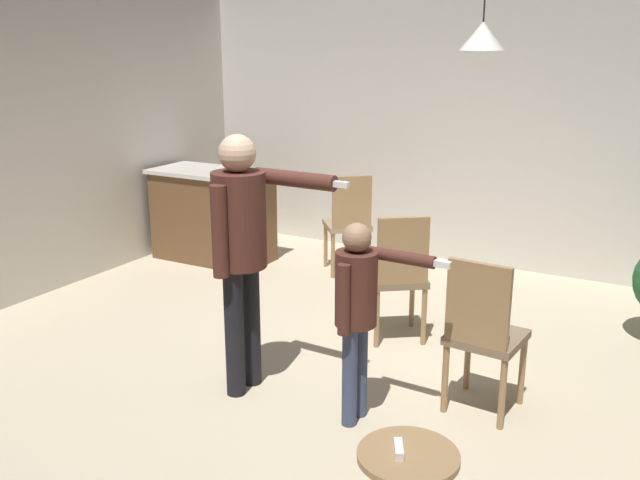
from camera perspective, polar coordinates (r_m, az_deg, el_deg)
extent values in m
plane|color=beige|center=(4.66, 0.86, -12.24)|extent=(7.68, 7.68, 0.00)
cube|color=beige|center=(7.15, 13.28, 8.61)|extent=(6.40, 0.10, 2.70)
cube|color=brown|center=(7.32, -8.78, 1.88)|extent=(1.20, 0.60, 0.91)
cube|color=beige|center=(7.22, -8.94, 5.54)|extent=(1.26, 0.66, 0.04)
cylinder|color=#99754C|center=(3.10, 7.27, -17.23)|extent=(0.44, 0.44, 0.03)
cylinder|color=black|center=(4.60, -5.70, -6.88)|extent=(0.12, 0.12, 0.85)
cylinder|color=black|center=(4.47, -7.05, -7.61)|extent=(0.12, 0.12, 0.85)
cylinder|color=#4C261E|center=(4.31, -6.66, 1.65)|extent=(0.34, 0.34, 0.60)
sphere|color=#D8AD8C|center=(4.23, -6.84, 7.11)|extent=(0.23, 0.23, 0.23)
cylinder|color=#4C261E|center=(4.25, -2.13, 5.03)|extent=(0.57, 0.12, 0.10)
cube|color=white|center=(4.09, 1.56, 4.61)|extent=(0.13, 0.04, 0.04)
cylinder|color=#4C261E|center=(4.17, -8.26, 0.68)|extent=(0.10, 0.10, 0.56)
cylinder|color=#384260|center=(4.25, 3.31, -10.50)|extent=(0.09, 0.09, 0.62)
cylinder|color=#384260|center=(4.15, 2.45, -11.18)|extent=(0.09, 0.09, 0.62)
cylinder|color=#4C261E|center=(3.99, 2.99, -4.01)|extent=(0.25, 0.25, 0.44)
sphere|color=#9E7556|center=(3.90, 3.05, 0.20)|extent=(0.17, 0.17, 0.17)
cylinder|color=#4C261E|center=(3.96, 6.64, -1.41)|extent=(0.42, 0.09, 0.07)
cube|color=white|center=(3.88, 9.82, -1.93)|extent=(0.13, 0.04, 0.04)
cylinder|color=#4C261E|center=(3.88, 1.98, -4.93)|extent=(0.07, 0.07, 0.41)
cylinder|color=#99754C|center=(5.20, 4.69, -6.48)|extent=(0.04, 0.04, 0.45)
cylinder|color=#99754C|center=(5.28, 8.54, -6.25)|extent=(0.04, 0.04, 0.45)
cylinder|color=#99754C|center=(5.53, 3.94, -5.08)|extent=(0.04, 0.04, 0.45)
cylinder|color=#99754C|center=(5.60, 7.57, -4.89)|extent=(0.04, 0.04, 0.45)
cube|color=#7F664C|center=(5.31, 6.27, -3.15)|extent=(0.59, 0.59, 0.05)
cube|color=#99754C|center=(5.05, 6.85, -0.89)|extent=(0.33, 0.25, 0.50)
cylinder|color=#99754C|center=(6.70, 1.06, -1.29)|extent=(0.04, 0.04, 0.45)
cylinder|color=#99754C|center=(6.78, 4.05, -1.12)|extent=(0.04, 0.04, 0.45)
cylinder|color=#99754C|center=(7.03, 0.46, -0.45)|extent=(0.04, 0.04, 0.45)
cylinder|color=#99754C|center=(7.11, 3.31, -0.30)|extent=(0.04, 0.04, 0.45)
cube|color=#997F60|center=(6.83, 2.24, 1.23)|extent=(0.59, 0.59, 0.05)
cube|color=#99754C|center=(6.59, 2.64, 3.14)|extent=(0.32, 0.27, 0.50)
cylinder|color=#99754C|center=(4.38, 10.25, -11.13)|extent=(0.04, 0.04, 0.45)
cylinder|color=#99754C|center=(4.27, 14.77, -12.16)|extent=(0.04, 0.04, 0.45)
cylinder|color=#99754C|center=(4.68, 12.05, -9.39)|extent=(0.04, 0.04, 0.45)
cylinder|color=#99754C|center=(4.58, 16.29, -10.29)|extent=(0.04, 0.04, 0.45)
cube|color=#7F664C|center=(4.37, 13.55, -7.78)|extent=(0.45, 0.45, 0.05)
cube|color=#99754C|center=(4.10, 12.86, -5.17)|extent=(0.38, 0.07, 0.50)
cube|color=white|center=(3.08, 6.49, -16.71)|extent=(0.09, 0.13, 0.04)
cone|color=silver|center=(5.24, 13.23, 16.04)|extent=(0.32, 0.32, 0.20)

